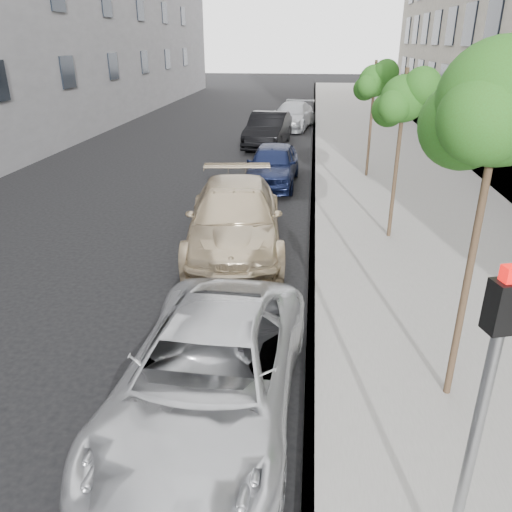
% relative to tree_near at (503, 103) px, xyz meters
% --- Properties ---
extents(ground, '(160.00, 160.00, 0.00)m').
position_rel_tree_near_xyz_m(ground, '(-3.23, -1.50, -4.28)').
color(ground, black).
rests_on(ground, ground).
extents(sidewalk, '(6.40, 72.00, 0.14)m').
position_rel_tree_near_xyz_m(sidewalk, '(1.07, 22.50, -4.21)').
color(sidewalk, gray).
rests_on(sidewalk, ground).
extents(curb, '(0.15, 72.00, 0.14)m').
position_rel_tree_near_xyz_m(curb, '(-2.05, 22.50, -4.21)').
color(curb, '#9E9B93').
rests_on(curb, ground).
extents(tree_near, '(1.80, 1.60, 5.04)m').
position_rel_tree_near_xyz_m(tree_near, '(0.00, 0.00, 0.00)').
color(tree_near, '#38281C').
rests_on(tree_near, sidewalk).
extents(tree_mid, '(1.51, 1.31, 4.26)m').
position_rel_tree_near_xyz_m(tree_mid, '(-0.00, 6.50, -0.63)').
color(tree_mid, '#38281C').
rests_on(tree_mid, sidewalk).
extents(tree_far, '(1.52, 1.32, 4.21)m').
position_rel_tree_near_xyz_m(tree_far, '(-0.00, 13.00, -0.69)').
color(tree_far, '#38281C').
rests_on(tree_far, sidewalk).
extents(signal_pole, '(0.28, 0.24, 3.32)m').
position_rel_tree_near_xyz_m(signal_pole, '(-0.70, -2.84, -2.08)').
color(signal_pole, '#939699').
rests_on(signal_pole, sidewalk).
extents(minivan, '(2.57, 5.23, 1.43)m').
position_rel_tree_near_xyz_m(minivan, '(-3.45, -0.74, -3.57)').
color(minivan, silver).
rests_on(minivan, ground).
extents(suv, '(2.98, 5.94, 1.66)m').
position_rel_tree_near_xyz_m(suv, '(-4.03, 5.48, -3.46)').
color(suv, '#C6B18D').
rests_on(suv, ground).
extents(sedan_blue, '(1.90, 4.43, 1.49)m').
position_rel_tree_near_xyz_m(sedan_blue, '(-3.57, 11.79, -3.54)').
color(sedan_blue, '#101838').
rests_on(sedan_blue, ground).
extents(sedan_black, '(2.18, 5.14, 1.65)m').
position_rel_tree_near_xyz_m(sedan_black, '(-4.36, 18.95, -3.46)').
color(sedan_black, black).
rests_on(sedan_black, ground).
extents(sedan_rear, '(2.91, 5.46, 1.51)m').
position_rel_tree_near_xyz_m(sedan_rear, '(-3.39, 24.65, -3.53)').
color(sedan_rear, '#A7ABB0').
rests_on(sedan_rear, ground).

